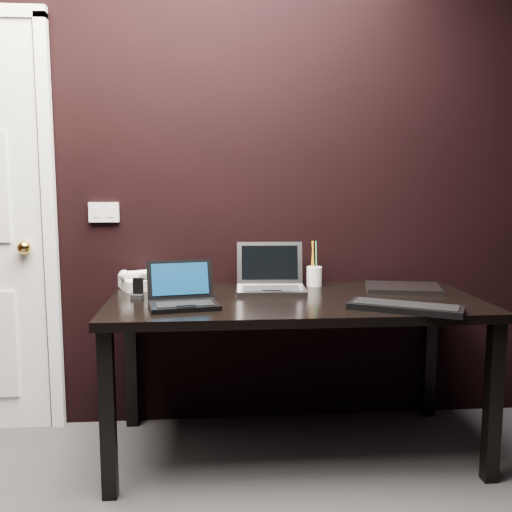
{
  "coord_description": "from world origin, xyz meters",
  "views": [
    {
      "loc": [
        -0.09,
        -1.16,
        1.28
      ],
      "look_at": [
        0.12,
        1.35,
        0.94
      ],
      "focal_mm": 40.0,
      "sensor_mm": 36.0,
      "label": 1
    }
  ],
  "objects": [
    {
      "name": "wall_back",
      "position": [
        0.0,
        1.8,
        1.3
      ],
      "size": [
        4.0,
        0.0,
        4.0
      ],
      "primitive_type": "plane",
      "rotation": [
        1.57,
        0.0,
        0.0
      ],
      "color": "black",
      "rests_on": "ground"
    },
    {
      "name": "netbook",
      "position": [
        -0.2,
        1.27,
        0.78
      ],
      "size": [
        0.33,
        0.31,
        0.19
      ],
      "color": "black",
      "rests_on": "desk"
    },
    {
      "name": "ext_keyboard",
      "position": [
        0.73,
        1.11,
        0.75
      ],
      "size": [
        0.48,
        0.36,
        0.03
      ],
      "color": "black",
      "rests_on": "desk"
    },
    {
      "name": "silver_laptop",
      "position": [
        0.21,
        1.58,
        0.78
      ],
      "size": [
        0.35,
        0.32,
        0.23
      ],
      "color": "#95959A",
      "rests_on": "desk"
    },
    {
      "name": "desk_phone",
      "position": [
        -0.43,
        1.68,
        0.78
      ],
      "size": [
        0.24,
        0.24,
        0.11
      ],
      "color": "silver",
      "rests_on": "desk"
    },
    {
      "name": "mobile_phone",
      "position": [
        -0.42,
        1.46,
        0.78
      ],
      "size": [
        0.06,
        0.06,
        0.09
      ],
      "color": "black",
      "rests_on": "desk"
    },
    {
      "name": "closed_laptop",
      "position": [
        0.86,
        1.54,
        0.75
      ],
      "size": [
        0.4,
        0.33,
        0.02
      ],
      "color": "gray",
      "rests_on": "desk"
    },
    {
      "name": "pen_cup",
      "position": [
        0.45,
        1.7,
        0.79
      ],
      "size": [
        0.1,
        0.1,
        0.23
      ],
      "color": "white",
      "rests_on": "desk"
    },
    {
      "name": "desk",
      "position": [
        0.3,
        1.4,
        0.66
      ],
      "size": [
        1.7,
        0.8,
        0.74
      ],
      "color": "black",
      "rests_on": "ground"
    },
    {
      "name": "wall_switch",
      "position": [
        -0.62,
        1.79,
        1.12
      ],
      "size": [
        0.15,
        0.02,
        0.1
      ],
      "color": "silver",
      "rests_on": "wall_back"
    }
  ]
}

